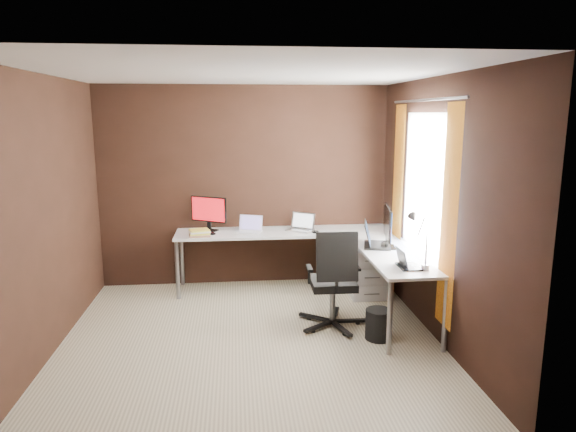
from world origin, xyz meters
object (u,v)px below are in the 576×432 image
object	(u,v)px
office_chair	(333,298)
laptop_silver	(301,226)
monitor_right	(388,225)
book_stack	(199,233)
drawer_pedestal	(366,271)
wastebasket	(379,324)
laptop_black_big	(374,241)
laptop_black_small	(406,263)
desk_lamp	(418,234)
laptop_white	(250,228)
monitor_left	(209,212)

from	to	relation	value
office_chair	laptop_silver	bearing A→B (deg)	98.39
monitor_right	office_chair	size ratio (longest dim) A/B	0.52
monitor_right	book_stack	size ratio (longest dim) A/B	1.98
drawer_pedestal	monitor_right	world-z (taller)	monitor_right
wastebasket	monitor_right	bearing A→B (deg)	68.76
office_chair	wastebasket	xyz separation A→B (m)	(0.38, -0.33, -0.16)
laptop_black_big	office_chair	size ratio (longest dim) A/B	0.44
drawer_pedestal	laptop_black_big	xyz separation A→B (m)	(-0.05, -0.46, 0.49)
laptop_black_small	wastebasket	xyz separation A→B (m)	(-0.23, 0.05, -0.62)
desk_lamp	laptop_black_big	bearing A→B (deg)	104.96
laptop_silver	desk_lamp	distance (m)	1.94
drawer_pedestal	wastebasket	xyz separation A→B (m)	(-0.19, -1.23, -0.15)
laptop_black_small	book_stack	xyz separation A→B (m)	(-2.01, 1.48, -0.00)
desk_lamp	book_stack	bearing A→B (deg)	147.58
book_stack	monitor_right	bearing A→B (deg)	-20.25
monitor_right	laptop_black_big	xyz separation A→B (m)	(-0.12, 0.09, -0.20)
laptop_silver	laptop_black_small	world-z (taller)	laptop_silver
book_stack	wastebasket	xyz separation A→B (m)	(1.79, -1.43, -0.62)
drawer_pedestal	desk_lamp	bearing A→B (deg)	-84.79
laptop_silver	book_stack	world-z (taller)	laptop_silver
laptop_black_big	laptop_black_small	xyz separation A→B (m)	(0.09, -0.82, -0.02)
wastebasket	office_chair	bearing A→B (deg)	139.06
drawer_pedestal	laptop_black_big	distance (m)	0.68
drawer_pedestal	laptop_silver	bearing A→B (deg)	152.40
laptop_black_small	office_chair	distance (m)	0.86
laptop_white	wastebasket	world-z (taller)	laptop_white
monitor_left	laptop_white	distance (m)	0.55
monitor_left	office_chair	bearing A→B (deg)	-16.62
laptop_white	desk_lamp	world-z (taller)	desk_lamp
drawer_pedestal	laptop_white	xyz separation A→B (m)	(-1.38, 0.35, 0.47)
book_stack	desk_lamp	size ratio (longest dim) A/B	0.51
laptop_black_big	book_stack	xyz separation A→B (m)	(-1.92, 0.66, -0.02)
laptop_white	laptop_silver	xyz separation A→B (m)	(0.64, 0.04, 0.00)
monitor_left	office_chair	xyz separation A→B (m)	(1.30, -1.37, -0.67)
laptop_white	laptop_silver	distance (m)	0.64
laptop_black_big	book_stack	bearing A→B (deg)	86.02
laptop_white	laptop_black_small	xyz separation A→B (m)	(1.42, -1.63, -0.00)
monitor_left	laptop_black_small	size ratio (longest dim) A/B	1.65
monitor_left	wastebasket	bearing A→B (deg)	-15.46
laptop_black_small	book_stack	world-z (taller)	laptop_black_small
drawer_pedestal	office_chair	size ratio (longest dim) A/B	0.58
laptop_black_small	wastebasket	world-z (taller)	laptop_black_small
laptop_black_big	office_chair	xyz separation A→B (m)	(-0.52, -0.43, -0.48)
monitor_right	laptop_silver	size ratio (longest dim) A/B	1.42
laptop_silver	laptop_black_big	bearing A→B (deg)	-16.87
laptop_white	desk_lamp	size ratio (longest dim) A/B	0.65
laptop_black_big	desk_lamp	xyz separation A→B (m)	(0.17, -0.86, 0.28)
drawer_pedestal	office_chair	xyz separation A→B (m)	(-0.58, -0.89, 0.00)
drawer_pedestal	monitor_right	distance (m)	0.89
monitor_left	laptop_white	world-z (taller)	monitor_left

